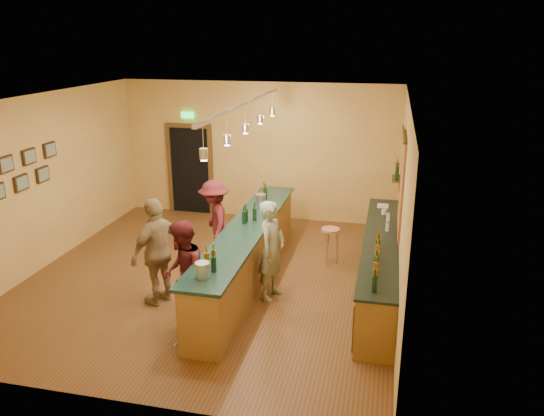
% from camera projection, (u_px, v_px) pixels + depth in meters
% --- Properties ---
extents(floor, '(7.00, 7.00, 0.00)m').
position_uv_depth(floor, '(212.00, 277.00, 9.63)').
color(floor, brown).
rests_on(floor, ground).
extents(ceiling, '(6.50, 7.00, 0.02)m').
position_uv_depth(ceiling, '(205.00, 99.00, 8.63)').
color(ceiling, silver).
rests_on(ceiling, wall_back).
extents(wall_back, '(6.50, 0.02, 3.20)m').
position_uv_depth(wall_back, '(258.00, 151.00, 12.38)').
color(wall_back, tan).
rests_on(wall_back, floor).
extents(wall_front, '(6.50, 0.02, 3.20)m').
position_uv_depth(wall_front, '(105.00, 281.00, 5.89)').
color(wall_front, tan).
rests_on(wall_front, floor).
extents(wall_left, '(0.02, 7.00, 3.20)m').
position_uv_depth(wall_left, '(42.00, 182.00, 9.81)').
color(wall_left, tan).
rests_on(wall_left, floor).
extents(wall_right, '(0.02, 7.00, 3.20)m').
position_uv_depth(wall_right, '(402.00, 206.00, 8.45)').
color(wall_right, tan).
rests_on(wall_right, floor).
extents(doorway, '(1.15, 0.09, 2.48)m').
position_uv_depth(doorway, '(190.00, 168.00, 12.86)').
color(doorway, black).
rests_on(doorway, wall_back).
extents(tapestry, '(0.03, 1.40, 1.60)m').
position_uv_depth(tapestry, '(402.00, 184.00, 8.75)').
color(tapestry, maroon).
rests_on(tapestry, wall_right).
extents(bottle_shelf, '(0.17, 0.55, 0.54)m').
position_uv_depth(bottle_shelf, '(397.00, 173.00, 10.21)').
color(bottle_shelf, '#472F15').
rests_on(bottle_shelf, wall_right).
extents(picture_grid, '(0.06, 2.20, 0.70)m').
position_uv_depth(picture_grid, '(14.00, 174.00, 9.00)').
color(picture_grid, '#382111').
rests_on(picture_grid, wall_left).
extents(back_counter, '(0.60, 4.55, 1.27)m').
position_uv_depth(back_counter, '(380.00, 264.00, 9.03)').
color(back_counter, brown).
rests_on(back_counter, floor).
extents(tasting_bar, '(0.73, 5.10, 1.38)m').
position_uv_depth(tasting_bar, '(247.00, 250.00, 9.30)').
color(tasting_bar, brown).
rests_on(tasting_bar, floor).
extents(pendant_track, '(0.11, 4.60, 0.50)m').
position_uv_depth(pendant_track, '(245.00, 114.00, 8.56)').
color(pendant_track, silver).
rests_on(pendant_track, ceiling).
extents(bartender, '(0.53, 0.69, 1.68)m').
position_uv_depth(bartender, '(272.00, 250.00, 8.67)').
color(bartender, gray).
rests_on(bartender, floor).
extents(customer_a, '(0.81, 0.94, 1.64)m').
position_uv_depth(customer_a, '(183.00, 274.00, 7.86)').
color(customer_a, '#59191E').
rests_on(customer_a, floor).
extents(customer_b, '(0.81, 1.13, 1.78)m').
position_uv_depth(customer_b, '(158.00, 251.00, 8.50)').
color(customer_b, '#997A51').
rests_on(customer_b, floor).
extents(customer_c, '(0.97, 1.19, 1.60)m').
position_uv_depth(customer_c, '(215.00, 221.00, 10.15)').
color(customer_c, '#59191E').
rests_on(customer_c, floor).
extents(bar_stool, '(0.35, 0.35, 0.72)m').
position_uv_depth(bar_stool, '(330.00, 236.00, 10.03)').
color(bar_stool, '#AE6E4E').
rests_on(bar_stool, floor).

